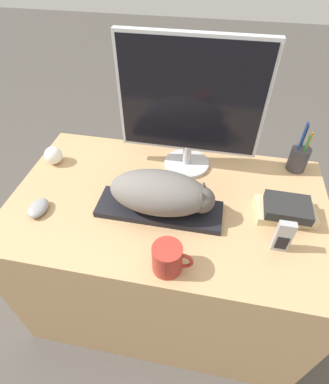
% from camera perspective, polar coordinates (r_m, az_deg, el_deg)
% --- Properties ---
extents(ground_plane, '(12.00, 12.00, 0.00)m').
position_cam_1_polar(ground_plane, '(1.68, -2.25, -29.68)').
color(ground_plane, '#4C4742').
extents(desk, '(1.26, 0.74, 0.76)m').
position_cam_1_polar(desk, '(1.49, 0.53, -11.89)').
color(desk, tan).
rests_on(desk, ground_plane).
extents(keyboard, '(0.47, 0.15, 0.02)m').
position_cam_1_polar(keyboard, '(1.14, -0.99, -3.29)').
color(keyboard, black).
rests_on(keyboard, desk).
extents(cat, '(0.38, 0.18, 0.15)m').
position_cam_1_polar(cat, '(1.08, -0.34, -0.20)').
color(cat, '#66605B').
rests_on(cat, keyboard).
extents(monitor, '(0.56, 0.20, 0.55)m').
position_cam_1_polar(monitor, '(1.19, 4.96, 16.52)').
color(monitor, '#B7B7BC').
rests_on(monitor, desk).
extents(computer_mouse, '(0.07, 0.10, 0.04)m').
position_cam_1_polar(computer_mouse, '(1.23, -22.90, -2.81)').
color(computer_mouse, gray).
rests_on(computer_mouse, desk).
extents(coffee_mug, '(0.13, 0.10, 0.10)m').
position_cam_1_polar(coffee_mug, '(0.96, 0.68, -12.54)').
color(coffee_mug, '#9E2D23').
rests_on(coffee_mug, desk).
extents(pen_cup, '(0.08, 0.08, 0.24)m').
position_cam_1_polar(pen_cup, '(1.42, 24.19, 5.94)').
color(pen_cup, '#38383D').
rests_on(pen_cup, desk).
extents(baseball, '(0.08, 0.08, 0.08)m').
position_cam_1_polar(baseball, '(1.43, -20.40, 6.56)').
color(baseball, silver).
rests_on(baseball, desk).
extents(phone, '(0.05, 0.03, 0.13)m').
position_cam_1_polar(phone, '(1.07, 21.66, -7.93)').
color(phone, '#99999E').
rests_on(phone, desk).
extents(book_stack, '(0.23, 0.15, 0.07)m').
position_cam_1_polar(book_stack, '(1.20, 22.12, -3.12)').
color(book_stack, '#C6B284').
rests_on(book_stack, desk).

